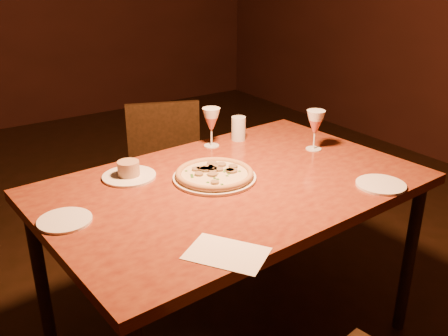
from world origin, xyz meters
TOP-DOWN VIEW (x-y plane):
  - floor at (0.00, 0.00)m, footprint 7.00×7.00m
  - dining_table at (0.28, -0.30)m, footprint 1.53×1.04m
  - chair_far at (0.43, 0.56)m, footprint 0.54×0.54m
  - pizza_plate at (0.23, -0.23)m, footprint 0.33×0.33m
  - ramekin_saucer at (-0.04, -0.03)m, footprint 0.21×0.21m
  - wine_glass_far at (0.43, 0.09)m, footprint 0.08×0.08m
  - wine_glass_right at (0.79, -0.21)m, footprint 0.08×0.08m
  - water_tumbler at (0.58, 0.09)m, footprint 0.07×0.07m
  - side_plate_left at (-0.37, -0.25)m, footprint 0.18×0.18m
  - side_plate_near at (0.73, -0.65)m, footprint 0.19×0.19m
  - menu_card at (-0.04, -0.71)m, footprint 0.26×0.28m

SIDE VIEW (x-z plane):
  - floor at x=0.00m, z-range 0.00..0.00m
  - chair_far at x=0.43m, z-range 0.05..0.91m
  - dining_table at x=0.28m, z-range 0.32..1.11m
  - menu_card at x=-0.04m, z-range 0.79..0.79m
  - side_plate_left at x=-0.37m, z-range 0.79..0.80m
  - side_plate_near at x=0.73m, z-range 0.79..0.80m
  - pizza_plate at x=0.23m, z-range 0.79..0.83m
  - ramekin_saucer at x=-0.04m, z-range 0.78..0.84m
  - water_tumbler at x=0.58m, z-range 0.79..0.90m
  - wine_glass_far at x=0.43m, z-range 0.79..0.97m
  - wine_glass_right at x=0.79m, z-range 0.79..0.97m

